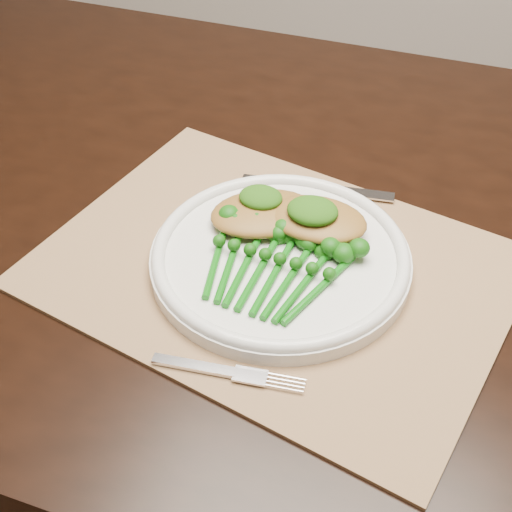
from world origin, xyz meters
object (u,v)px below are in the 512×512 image
(placemat, at_px, (275,269))
(chicken_fillet_left, at_px, (264,213))
(dining_table, at_px, (322,400))
(dinner_plate, at_px, (280,257))
(broccolini_bundle, at_px, (266,273))

(placemat, xyz_separation_m, chicken_fillet_left, (-0.03, 0.05, 0.03))
(dining_table, bearing_deg, chicken_fillet_left, -139.48)
(dining_table, bearing_deg, dinner_plate, -110.15)
(dining_table, distance_m, placemat, 0.40)
(placemat, bearing_deg, dinner_plate, 58.12)
(placemat, relative_size, chicken_fillet_left, 4.07)
(dinner_plate, bearing_deg, dining_table, 66.88)
(chicken_fillet_left, bearing_deg, dinner_plate, -82.71)
(dinner_plate, xyz_separation_m, chicken_fillet_left, (-0.03, 0.05, 0.02))
(dining_table, distance_m, chicken_fillet_left, 0.42)
(chicken_fillet_left, relative_size, broccolini_bundle, 0.70)
(placemat, distance_m, broccolini_bundle, 0.04)
(chicken_fillet_left, bearing_deg, placemat, -89.34)
(dining_table, relative_size, placemat, 3.29)
(dining_table, bearing_deg, placemat, -111.44)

